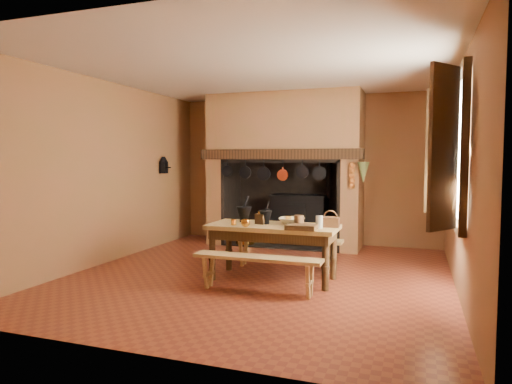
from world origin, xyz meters
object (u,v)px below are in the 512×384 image
(coffee_grinder, at_px, (262,218))
(iron_range, at_px, (300,219))
(bench_front, at_px, (257,265))
(wicker_basket, at_px, (330,222))
(work_table, at_px, (273,233))
(mixing_bowl, at_px, (292,221))

(coffee_grinder, bearing_deg, iron_range, 106.96)
(bench_front, bearing_deg, coffee_grinder, 104.27)
(coffee_grinder, distance_m, wicker_basket, 0.92)
(work_table, bearing_deg, iron_range, 96.13)
(iron_range, xyz_separation_m, work_table, (0.28, -2.60, 0.13))
(coffee_grinder, xyz_separation_m, mixing_bowl, (0.38, 0.12, -0.04))
(wicker_basket, bearing_deg, work_table, 179.90)
(iron_range, bearing_deg, coffee_grinder, -87.54)
(mixing_bowl, height_order, wicker_basket, wicker_basket)
(iron_range, distance_m, wicker_basket, 2.77)
(bench_front, xyz_separation_m, wicker_basket, (0.75, 0.68, 0.47))
(iron_range, bearing_deg, work_table, -83.87)
(work_table, distance_m, bench_front, 0.70)
(iron_range, height_order, coffee_grinder, iron_range)
(work_table, bearing_deg, wicker_basket, 3.62)
(coffee_grinder, bearing_deg, wicker_basket, 15.77)
(mixing_bowl, relative_size, wicker_basket, 1.49)
(bench_front, xyz_separation_m, coffee_grinder, (-0.17, 0.66, 0.48))
(mixing_bowl, xyz_separation_m, wicker_basket, (0.53, -0.10, 0.03))
(iron_range, relative_size, coffee_grinder, 7.60)
(iron_range, xyz_separation_m, coffee_grinder, (0.11, -2.57, 0.33))
(wicker_basket, bearing_deg, bench_front, -141.29)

